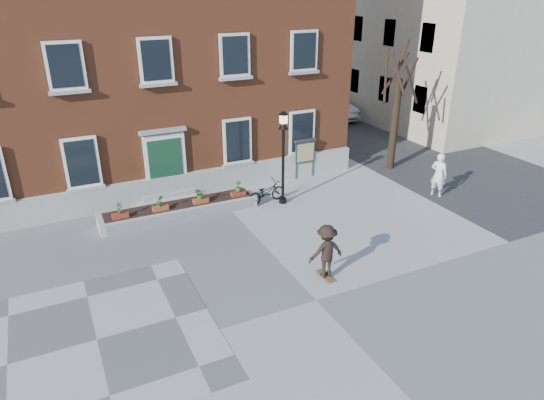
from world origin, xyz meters
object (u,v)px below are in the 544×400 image
parked_car (330,106)px  notice_board (305,152)px  bicycle (266,192)px  skateboarder (326,251)px  lamp_post (283,145)px  bystander (439,175)px

parked_car → notice_board: (-7.08, -9.07, 0.46)m
bicycle → skateboarder: size_ratio=1.00×
skateboarder → lamp_post: bearing=76.3°
parked_car → skateboarder: 20.00m
lamp_post → parked_car: bearing=50.3°
lamp_post → skateboarder: lamp_post is taller
bicycle → notice_board: size_ratio=0.97×
parked_car → bystander: 13.80m
bicycle → parked_car: size_ratio=0.37×
bicycle → lamp_post: bearing=-124.6°
bystander → notice_board: 6.01m
bicycle → parked_car: 14.82m
notice_board → skateboarder: bearing=-115.0°
parked_car → lamp_post: 14.72m
bystander → skateboarder: 8.45m
bystander → skateboarder: (-7.73, -3.41, -0.02)m
notice_board → bystander: bearing=-47.1°
parked_car → notice_board: bearing=-129.2°
notice_board → parked_car: bearing=52.0°
skateboarder → parked_car: bearing=57.6°
parked_car → bystander: (-2.99, -13.47, 0.17)m
skateboarder → notice_board: bearing=65.0°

